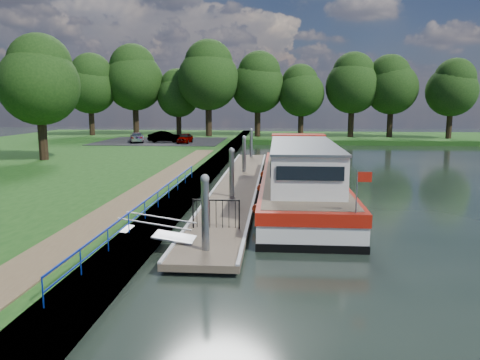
# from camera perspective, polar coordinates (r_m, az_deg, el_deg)

# --- Properties ---
(ground) EXTENTS (160.00, 160.00, 0.00)m
(ground) POSITION_cam_1_polar(r_m,az_deg,el_deg) (16.34, -3.92, -9.29)
(ground) COLOR black
(ground) RESTS_ON ground
(bank_edge) EXTENTS (1.10, 90.00, 0.78)m
(bank_edge) POSITION_cam_1_polar(r_m,az_deg,el_deg) (31.07, -4.53, 0.43)
(bank_edge) COLOR #473D2D
(bank_edge) RESTS_ON ground
(far_bank) EXTENTS (60.00, 18.00, 0.60)m
(far_bank) POSITION_cam_1_polar(r_m,az_deg,el_deg) (68.17, 12.75, 5.06)
(far_bank) COLOR #184212
(far_bank) RESTS_ON ground
(footpath) EXTENTS (1.60, 40.00, 0.05)m
(footpath) POSITION_cam_1_polar(r_m,az_deg,el_deg) (24.66, -11.35, -1.12)
(footpath) COLOR brown
(footpath) RESTS_ON riverbank
(carpark) EXTENTS (14.00, 12.00, 0.06)m
(carpark) POSITION_cam_1_polar(r_m,az_deg,el_deg) (55.12, -9.48, 4.70)
(carpark) COLOR black
(carpark) RESTS_ON riverbank
(blue_fence) EXTENTS (0.04, 18.04, 0.72)m
(blue_fence) POSITION_cam_1_polar(r_m,az_deg,el_deg) (19.39, -10.72, -2.41)
(blue_fence) COLOR #0C2DBF
(blue_fence) RESTS_ON riverbank
(pontoon) EXTENTS (2.50, 30.00, 0.56)m
(pontoon) POSITION_cam_1_polar(r_m,az_deg,el_deg) (28.84, -0.14, -0.65)
(pontoon) COLOR brown
(pontoon) RESTS_ON ground
(mooring_piles) EXTENTS (0.30, 27.30, 3.55)m
(mooring_piles) POSITION_cam_1_polar(r_m,az_deg,el_deg) (28.67, -0.14, 1.50)
(mooring_piles) COLOR gray
(mooring_piles) RESTS_ON ground
(gangway) EXTENTS (2.58, 1.00, 0.92)m
(gangway) POSITION_cam_1_polar(r_m,az_deg,el_deg) (16.98, -9.92, -6.47)
(gangway) COLOR #A5A8AD
(gangway) RESTS_ON ground
(gate_panel) EXTENTS (1.85, 0.05, 1.15)m
(gate_panel) POSITION_cam_1_polar(r_m,az_deg,el_deg) (18.12, -2.94, -3.62)
(gate_panel) COLOR black
(gate_panel) RESTS_ON ground
(barge) EXTENTS (4.36, 21.15, 4.78)m
(barge) POSITION_cam_1_polar(r_m,az_deg,el_deg) (26.69, 7.23, 0.42)
(barge) COLOR black
(barge) RESTS_ON ground
(horizon_trees) EXTENTS (54.38, 10.03, 12.87)m
(horizon_trees) POSITION_cam_1_polar(r_m,az_deg,el_deg) (64.16, 1.06, 11.86)
(horizon_trees) COLOR #332316
(horizon_trees) RESTS_ON ground
(bank_tree_a) EXTENTS (6.12, 6.12, 9.72)m
(bank_tree_a) POSITION_cam_1_polar(r_m,az_deg,el_deg) (39.89, -23.26, 11.26)
(bank_tree_a) COLOR #332316
(bank_tree_a) RESTS_ON riverbank
(car_a) EXTENTS (1.46, 3.26, 1.09)m
(car_a) POSITION_cam_1_polar(r_m,az_deg,el_deg) (51.73, -6.72, 5.10)
(car_a) COLOR #999999
(car_a) RESTS_ON carpark
(car_b) EXTENTS (3.81, 1.59, 1.22)m
(car_b) POSITION_cam_1_polar(r_m,az_deg,el_deg) (53.06, -9.13, 5.23)
(car_b) COLOR #999999
(car_b) RESTS_ON carpark
(car_c) EXTENTS (2.50, 4.01, 1.08)m
(car_c) POSITION_cam_1_polar(r_m,az_deg,el_deg) (53.70, -12.45, 5.10)
(car_c) COLOR #999999
(car_c) RESTS_ON carpark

